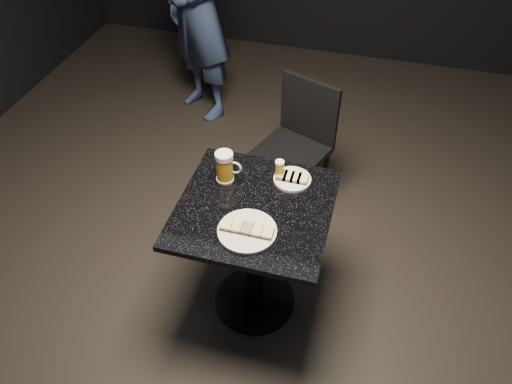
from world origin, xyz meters
TOP-DOWN VIEW (x-y plane):
  - floor at (0.00, 0.00)m, footprint 6.00×6.00m
  - plate_large at (0.01, -0.16)m, footprint 0.26×0.26m
  - plate_small at (0.13, 0.22)m, footprint 0.18×0.18m
  - patron at (-0.91, 1.75)m, footprint 0.75×0.68m
  - table at (0.00, 0.00)m, footprint 0.70×0.70m
  - beer_mug at (-0.19, 0.14)m, footprint 0.13×0.09m
  - beer_tumbler at (0.06, 0.22)m, footprint 0.05×0.05m
  - chair at (0.03, 0.86)m, footprint 0.50×0.50m
  - canapes_on_plate_large at (0.01, -0.16)m, footprint 0.23×0.07m
  - canapes_on_plate_small at (0.13, 0.22)m, footprint 0.15×0.07m

SIDE VIEW (x-z plane):
  - floor at x=0.00m, z-range 0.00..0.00m
  - chair at x=0.03m, z-range 0.07..0.93m
  - table at x=0.00m, z-range 0.13..0.88m
  - plate_large at x=0.01m, z-range 0.75..0.76m
  - plate_small at x=0.13m, z-range 0.75..0.76m
  - canapes_on_plate_large at x=0.01m, z-range 0.76..0.78m
  - canapes_on_plate_small at x=0.13m, z-range 0.76..0.78m
  - beer_tumbler at x=0.06m, z-range 0.75..0.85m
  - beer_mug at x=-0.19m, z-range 0.75..0.91m
  - patron at x=-0.91m, z-range 0.00..1.71m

